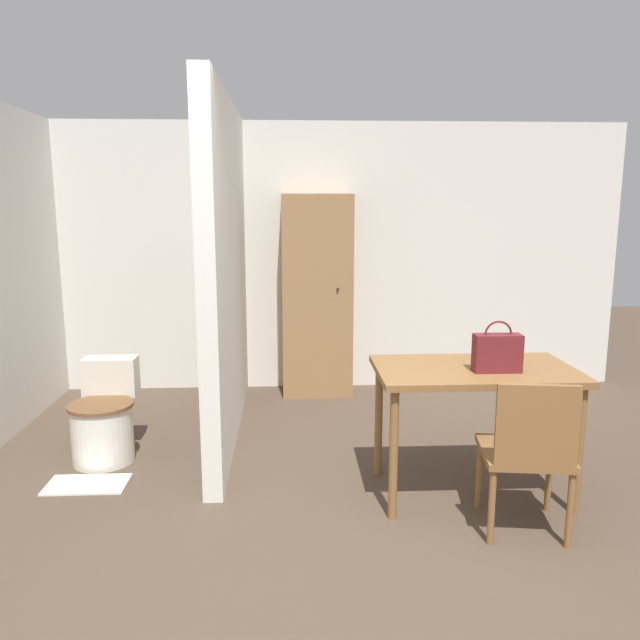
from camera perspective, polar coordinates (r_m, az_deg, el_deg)
ground_plane at (r=2.96m, az=3.26°, el=-25.85°), size 16.00×16.00×0.00m
wall_back at (r=5.97m, az=-0.28°, el=5.72°), size 5.78×0.12×2.50m
partition_wall at (r=4.73m, az=-8.54°, el=4.32°), size 0.12×2.40×2.50m
dining_table at (r=3.86m, az=13.93°, el=-5.60°), size 1.18×0.70×0.80m
wooden_chair at (r=3.54m, az=18.49°, el=-11.16°), size 0.51×0.51×0.88m
toilet at (r=4.63m, az=-19.13°, el=-8.65°), size 0.44×0.58×0.67m
handbag at (r=3.75m, az=15.91°, el=-2.85°), size 0.27×0.11×0.30m
wooden_cabinet at (r=5.73m, az=-0.27°, el=2.20°), size 0.64×0.42×1.84m
bath_mat at (r=4.35m, az=-20.53°, el=-13.90°), size 0.50×0.28×0.01m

